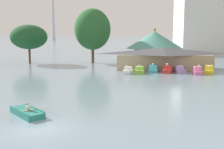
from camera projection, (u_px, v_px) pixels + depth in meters
The scene contains 13 objects.
ground_plane at pixel (39, 130), 20.16m from camera, with size 2000.00×2000.00×0.00m, color gray.
rowboat_with_rower at pixel (27, 112), 23.66m from camera, with size 4.03×3.97×1.19m.
pedal_boat_white at pixel (128, 71), 48.44m from camera, with size 1.80×2.67×1.60m.
pedal_boat_lime at pixel (139, 71), 48.84m from camera, with size 1.65×2.74×1.64m.
pedal_boat_cyan at pixel (153, 69), 50.41m from camera, with size 1.80×2.52×1.72m.
pedal_boat_red at pixel (167, 70), 49.77m from camera, with size 2.19×3.15×1.80m.
pedal_boat_lavender at pixel (179, 70), 49.90m from camera, with size 1.72×2.84×1.43m.
pedal_boat_pink at pixel (198, 71), 47.91m from camera, with size 1.55×2.59×1.72m.
pedal_boat_yellow at pixel (209, 70), 48.58m from camera, with size 2.24×3.17×1.52m.
boathouse at pixel (163, 58), 54.79m from camera, with size 19.23×7.68×4.18m.
green_roof_pavilion at pixel (154, 45), 63.14m from camera, with size 12.69×12.69×8.09m.
shoreline_tree_tall_left at pixel (29, 37), 64.44m from camera, with size 8.38×8.38×8.91m.
shoreline_tree_mid at pixel (93, 29), 65.38m from camera, with size 8.43×8.43×12.61m.
Camera 1 is at (6.22, -19.09, 6.81)m, focal length 45.11 mm.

